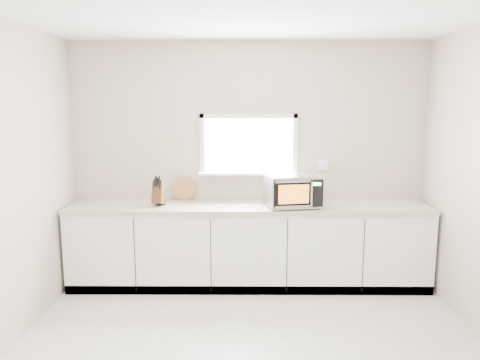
{
  "coord_description": "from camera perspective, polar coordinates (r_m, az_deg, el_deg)",
  "views": [
    {
      "loc": [
        -0.07,
        -3.3,
        2.04
      ],
      "look_at": [
        -0.09,
        1.55,
        1.22
      ],
      "focal_mm": 35.0,
      "sensor_mm": 36.0,
      "label": 1
    }
  ],
  "objects": [
    {
      "name": "countertop",
      "position": [
        5.12,
        1.07,
        -3.26
      ],
      "size": [
        3.92,
        0.64,
        0.04
      ],
      "primitive_type": "cube",
      "color": "beige",
      "rests_on": "cabinets"
    },
    {
      "name": "cutting_board",
      "position": [
        5.37,
        -6.84,
        -1.03
      ],
      "size": [
        0.27,
        0.06,
        0.27
      ],
      "primitive_type": "cylinder",
      "rotation": [
        1.4,
        0.0,
        0.0
      ],
      "color": "#AF6F43",
      "rests_on": "countertop"
    },
    {
      "name": "microwave",
      "position": [
        5.02,
        6.48,
        -1.2
      ],
      "size": [
        0.61,
        0.52,
        0.35
      ],
      "rotation": [
        0.0,
        0.0,
        0.18
      ],
      "color": "black",
      "rests_on": "countertop"
    },
    {
      "name": "back_wall",
      "position": [
        5.34,
        1.05,
        2.34
      ],
      "size": [
        4.0,
        0.17,
        2.7
      ],
      "color": "#B5A690",
      "rests_on": "ground"
    },
    {
      "name": "coffee_grinder",
      "position": [
        5.23,
        5.64,
        -1.58
      ],
      "size": [
        0.13,
        0.13,
        0.22
      ],
      "rotation": [
        0.0,
        0.0,
        -0.08
      ],
      "color": "#B7BABF",
      "rests_on": "countertop"
    },
    {
      "name": "cabinets",
      "position": [
        5.25,
        1.05,
        -8.13
      ],
      "size": [
        3.92,
        0.6,
        0.88
      ],
      "primitive_type": "cube",
      "color": "white",
      "rests_on": "ground"
    },
    {
      "name": "knife_block",
      "position": [
        5.14,
        -9.83,
        -1.5
      ],
      "size": [
        0.14,
        0.24,
        0.33
      ],
      "rotation": [
        0.0,
        0.0,
        -0.15
      ],
      "color": "#4C361B",
      "rests_on": "countertop"
    }
  ]
}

